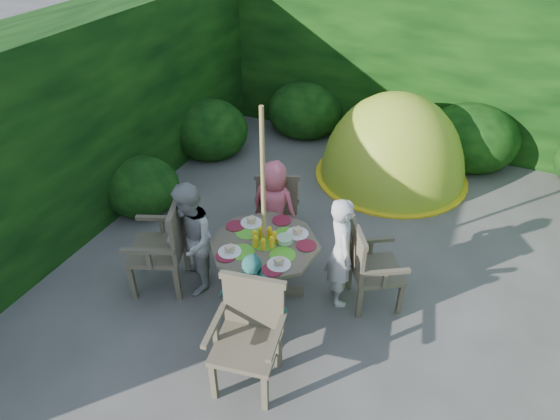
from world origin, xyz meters
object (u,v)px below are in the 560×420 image
at_px(garden_chair_left, 165,244).
at_px(child_back, 274,207).
at_px(parasol_pole, 264,210).
at_px(child_left, 190,240).
at_px(garden_chair_back, 277,201).
at_px(dome_tent, 390,177).
at_px(garden_chair_right, 369,265).
at_px(child_right, 341,252).
at_px(patio_table, 265,251).
at_px(child_front, 253,305).
at_px(garden_chair_front, 249,333).

distance_m(garden_chair_left, child_back, 1.35).
relative_size(parasol_pole, child_left, 1.68).
relative_size(garden_chair_back, dome_tent, 0.33).
relative_size(garden_chair_right, child_right, 0.74).
xyz_separation_m(patio_table, parasol_pole, (-0.00, -0.00, 0.52)).
bearing_deg(garden_chair_right, child_front, 112.03).
bearing_deg(dome_tent, garden_chair_right, -101.36).
bearing_deg(dome_tent, child_left, -132.95).
height_order(patio_table, garden_chair_left, garden_chair_left).
bearing_deg(patio_table, child_front, -72.85).
xyz_separation_m(garden_chair_left, child_back, (0.80, 1.08, 0.03)).
relative_size(patio_table, garden_chair_front, 1.46).
xyz_separation_m(parasol_pole, child_left, (-0.76, -0.24, -0.44)).
distance_m(garden_chair_left, dome_tent, 3.81).
distance_m(patio_table, parasol_pole, 0.52).
xyz_separation_m(parasol_pole, garden_chair_right, (1.05, 0.31, -0.60)).
xyz_separation_m(parasol_pole, child_front, (0.24, -0.76, -0.51)).
bearing_deg(child_front, child_back, 104.81).
distance_m(garden_chair_right, garden_chair_left, 2.19).
bearing_deg(garden_chair_back, child_right, 121.17).
distance_m(parasol_pole, garden_chair_back, 1.26).
bearing_deg(garden_chair_back, child_left, 49.13).
height_order(child_right, child_back, child_right).
distance_m(garden_chair_back, garden_chair_front, 2.19).
bearing_deg(garden_chair_right, child_right, 72.94).
height_order(parasol_pole, garden_chair_back, parasol_pole).
xyz_separation_m(child_back, dome_tent, (0.92, 2.27, -0.59)).
bearing_deg(garden_chair_back, garden_chair_left, 40.38).
relative_size(patio_table, garden_chair_right, 1.57).
bearing_deg(patio_table, child_right, 17.37).
xyz_separation_m(garden_chair_left, child_front, (1.28, -0.44, 0.02)).
bearing_deg(child_right, child_left, 78.57).
bearing_deg(child_back, child_front, 109.44).
distance_m(parasol_pole, garden_chair_right, 1.25).
distance_m(garden_chair_left, child_left, 0.30).
relative_size(garden_chair_back, child_left, 0.69).
bearing_deg(child_left, parasol_pole, 72.69).
relative_size(parasol_pole, child_front, 1.87).
bearing_deg(garden_chair_right, dome_tent, -22.96).
xyz_separation_m(child_right, child_front, (-0.52, -1.00, -0.05)).
bearing_deg(garden_chair_right, parasol_pole, 75.63).
height_order(parasol_pole, child_right, parasol_pole).
height_order(garden_chair_left, child_front, child_front).
height_order(patio_table, parasol_pole, parasol_pole).
height_order(child_left, child_back, child_left).
relative_size(parasol_pole, garden_chair_back, 2.44).
bearing_deg(garden_chair_back, child_back, 84.14).
bearing_deg(garden_chair_front, child_left, 134.63).
bearing_deg(garden_chair_back, patio_table, 85.24).
bearing_deg(garden_chair_front, garden_chair_left, 142.98).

